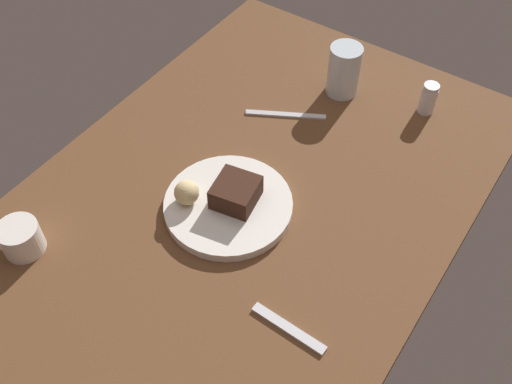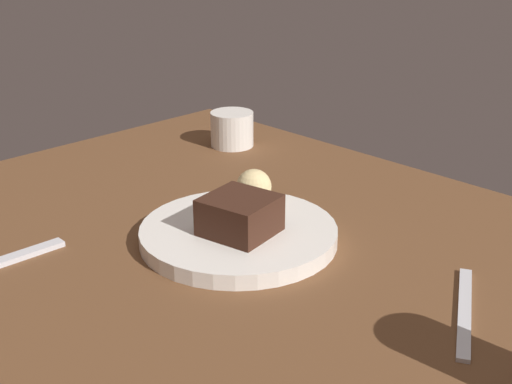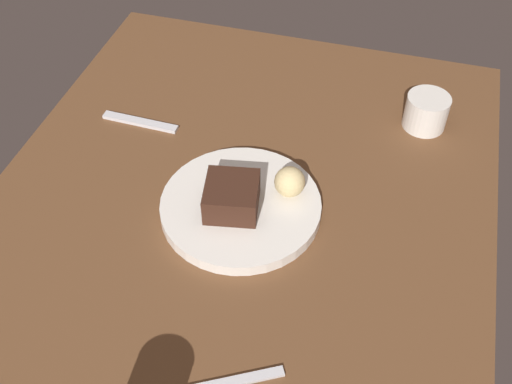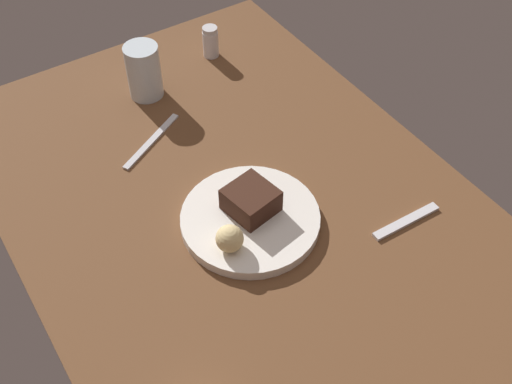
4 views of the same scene
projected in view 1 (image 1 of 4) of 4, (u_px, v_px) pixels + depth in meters
dining_table at (252, 194)px, 128.33cm from camera, size 120.00×84.00×3.00cm
dessert_plate at (228, 206)px, 123.01cm from camera, size 26.45×26.45×2.11cm
chocolate_cake_slice at (237, 193)px, 120.59cm from camera, size 10.01×9.86×4.96cm
bread_roll at (187, 193)px, 120.55cm from camera, size 5.10×5.10×5.10cm
salt_shaker at (428, 99)px, 140.10cm from camera, size 3.84×3.84×7.86cm
water_glass at (344, 70)px, 142.89cm from camera, size 7.75×7.75×12.75cm
coffee_cup at (21, 238)px, 114.99cm from camera, size 8.01×8.01×6.49cm
dessert_spoon at (289, 328)px, 105.92cm from camera, size 2.24×15.05×0.70cm
butter_knife at (286, 115)px, 141.87cm from camera, size 10.38×17.33×0.50cm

